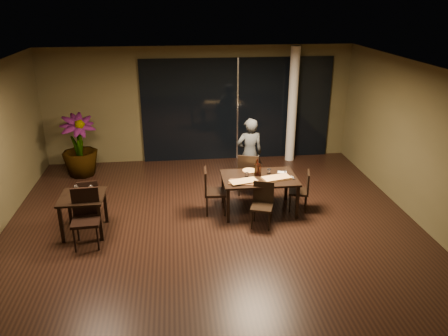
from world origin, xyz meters
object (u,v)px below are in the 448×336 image
chair_main_far (248,172)px  diner (249,154)px  chair_main_right (302,189)px  chair_main_near (263,202)px  chair_side_far (89,197)px  bottle_a (256,168)px  bottle_c (257,167)px  main_table (259,180)px  chair_side_near (86,214)px  chair_main_left (211,189)px  bottle_b (260,170)px  potted_plant (79,146)px  side_table (83,202)px

chair_main_far → diner: (0.09, 0.43, 0.28)m
chair_main_right → chair_main_near: bearing=-45.8°
chair_side_far → bottle_a: size_ratio=2.56×
chair_main_right → bottle_c: bearing=-83.9°
chair_side_far → bottle_a: bearing=171.5°
main_table → chair_side_near: (-3.28, -0.90, -0.10)m
diner → bottle_a: diner is taller
chair_main_far → chair_main_left: chair_main_far is taller
chair_main_left → bottle_b: (0.99, 0.03, 0.35)m
main_table → chair_main_left: chair_main_left is taller
chair_main_near → potted_plant: 4.95m
diner → chair_side_far: bearing=13.3°
bottle_a → diner: bearing=87.2°
main_table → chair_side_far: size_ratio=1.77×
chair_main_far → chair_main_left: bearing=56.1°
side_table → diner: diner is taller
potted_plant → chair_side_far: bearing=-75.8°
side_table → chair_main_near: (3.36, -0.09, -0.14)m
chair_side_near → bottle_a: (3.23, 0.99, 0.34)m
chair_main_near → potted_plant: (-3.95, 2.97, 0.28)m
bottle_b → chair_side_far: bearing=-179.7°
main_table → chair_side_far: bearing=179.3°
chair_main_far → chair_main_near: size_ratio=1.12×
main_table → chair_side_far: chair_side_far is taller
diner → bottle_c: 1.13m
chair_side_near → bottle_c: size_ratio=2.90×
main_table → chair_main_near: bearing=-94.0°
bottle_c → chair_main_near: bearing=-90.6°
chair_side_near → bottle_b: size_ratio=3.96×
chair_main_right → bottle_a: (-0.95, 0.15, 0.44)m
chair_main_far → chair_main_near: bearing=108.0°
bottle_a → bottle_c: 0.02m
chair_side_far → bottle_c: (3.36, 0.04, 0.45)m
side_table → bottle_b: (3.42, 0.56, 0.26)m
side_table → chair_main_near: size_ratio=0.93×
chair_main_left → diner: 1.56m
main_table → chair_main_far: (-0.09, 0.77, -0.13)m
chair_side_near → bottle_a: bottle_a is taller
chair_side_far → bottle_b: size_ratio=3.25×
chair_main_near → chair_main_left: bearing=165.9°
main_table → bottle_a: bearing=120.1°
side_table → bottle_c: bottle_c is taller
chair_main_right → chair_side_near: size_ratio=0.82×
chair_side_near → bottle_a: size_ratio=3.11×
chair_main_left → bottle_a: size_ratio=2.85×
main_table → bottle_b: bottle_b is taller
main_table → chair_side_near: bearing=-164.6°
chair_main_left → side_table: bearing=106.1°
chair_main_right → bottle_c: 1.05m
potted_plant → side_table: bearing=-78.5°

